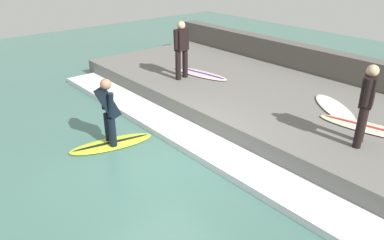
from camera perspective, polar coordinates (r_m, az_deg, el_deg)
ground_plane at (r=7.62m, az=-4.63°, el=-6.41°), size 28.00×28.00×0.00m
concrete_ledge at (r=9.86m, az=12.98°, el=2.19°), size 4.40×12.43×0.51m
back_wall at (r=11.71m, az=20.59°, el=6.72°), size 0.50×13.05×1.23m
wave_foam_crest at (r=8.14m, az=1.22°, el=-3.57°), size 0.94×11.81×0.15m
surfboard_riding at (r=8.40m, az=-12.14°, el=-3.54°), size 1.92×0.97×0.07m
surfer_riding at (r=8.04m, az=-12.67°, el=1.72°), size 0.53×0.66×1.46m
surfer_waiting_near at (r=7.53m, az=25.03°, el=2.60°), size 0.51×0.34×1.57m
surfboard_waiting_near at (r=8.59m, az=25.43°, el=-1.10°), size 0.96×2.14×0.07m
surfer_waiting_far at (r=10.61m, az=-1.62°, el=11.07°), size 0.54×0.30×1.62m
surfboard_waiting_far at (r=11.19m, az=1.21°, el=7.10°), size 0.84×2.01×0.07m
surfboard_spare at (r=9.35m, az=20.88°, el=1.76°), size 1.47×1.75×0.06m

